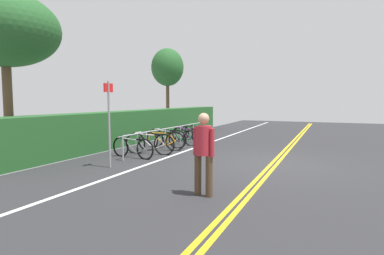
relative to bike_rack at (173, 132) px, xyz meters
name	(u,v)px	position (x,y,z in m)	size (l,w,h in m)	color
ground_plane	(274,164)	(-1.99, -4.39, -0.61)	(38.69, 12.02, 0.05)	#2B2B2D
centre_line_yellow_inner	(277,164)	(-1.99, -4.47, -0.58)	(34.82, 0.10, 0.00)	gold
centre_line_yellow_outer	(272,163)	(-1.99, -4.31, -0.58)	(34.82, 0.10, 0.00)	gold
bike_lane_stripe_white	(173,155)	(-1.99, -1.00, -0.58)	(34.82, 0.12, 0.00)	white
bike_rack	(173,132)	(0.00, 0.00, 0.00)	(6.87, 0.05, 0.79)	#9EA0A5
bicycle_0	(133,148)	(-2.87, 0.01, -0.25)	(0.46, 1.73, 0.71)	black
bicycle_1	(150,144)	(-2.06, -0.14, -0.22)	(0.46, 1.86, 0.79)	black
bicycle_2	(162,141)	(-1.19, -0.13, -0.23)	(0.69, 1.67, 0.76)	black
bicycle_3	(166,138)	(-0.47, 0.06, -0.22)	(0.46, 1.72, 0.77)	black
bicycle_4	(180,137)	(0.38, -0.13, -0.27)	(0.46, 1.68, 0.69)	black
bicycle_5	(188,135)	(1.32, -0.07, -0.26)	(0.49, 1.74, 0.70)	black
bicycle_6	(193,133)	(2.12, 0.04, -0.24)	(0.55, 1.76, 0.75)	black
bicycle_7	(199,131)	(2.93, 0.09, -0.25)	(0.61, 1.73, 0.72)	black
pedestrian	(204,149)	(-5.76, -3.63, 0.35)	(0.32, 0.48, 1.63)	#4C3826
sign_post_near	(109,116)	(-4.38, -0.27, 0.85)	(0.36, 0.06, 2.40)	gray
hedge_backdrop	(146,125)	(1.50, 2.20, 0.12)	(15.82, 1.01, 1.41)	#235626
tree_near_left	(4,30)	(-4.77, 3.26, 3.39)	(3.25, 3.25, 5.12)	brown
tree_mid	(167,68)	(7.74, 4.38, 3.46)	(2.18, 2.18, 5.34)	brown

